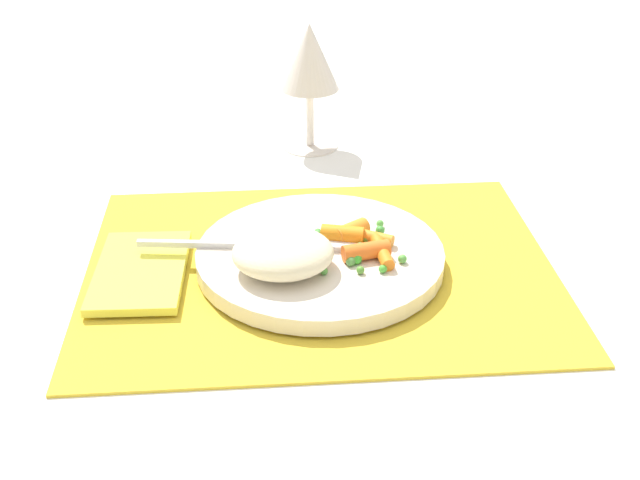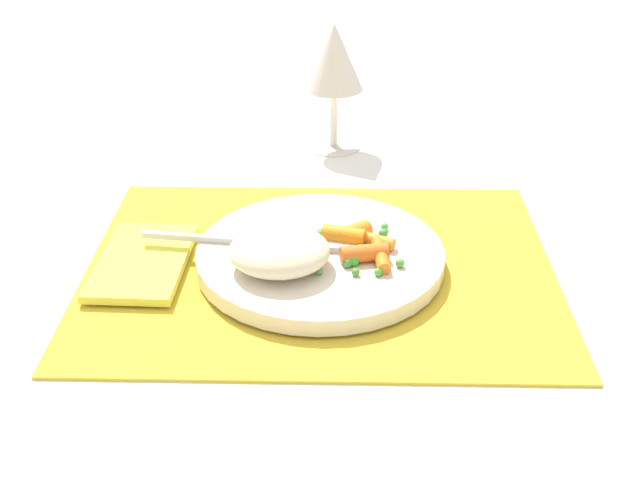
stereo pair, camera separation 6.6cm
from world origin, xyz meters
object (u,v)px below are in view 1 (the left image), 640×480
object	(u,v)px
carrot_portion	(360,241)
wine_glass	(310,61)
rice_mound	(283,253)
napkin	(140,271)
fork	(272,246)
plate	(320,256)

from	to	relation	value
carrot_portion	wine_glass	size ratio (longest dim) A/B	0.51
rice_mound	napkin	distance (m)	0.14
fork	wine_glass	world-z (taller)	wine_glass
carrot_portion	napkin	xyz separation A→B (m)	(-0.21, -0.01, -0.02)
carrot_portion	plate	bearing A→B (deg)	178.89
rice_mound	carrot_portion	world-z (taller)	rice_mound
plate	fork	size ratio (longest dim) A/B	1.11
fork	napkin	distance (m)	0.12
plate	napkin	size ratio (longest dim) A/B	1.72
carrot_portion	napkin	distance (m)	0.21
plate	carrot_portion	size ratio (longest dim) A/B	2.94
napkin	rice_mound	bearing A→B (deg)	-11.18
rice_mound	wine_glass	world-z (taller)	wine_glass
plate	carrot_portion	distance (m)	0.04
carrot_portion	napkin	world-z (taller)	carrot_portion
carrot_portion	wine_glass	xyz separation A→B (m)	(-0.03, 0.30, 0.08)
rice_mound	carrot_portion	size ratio (longest dim) A/B	1.15
plate	carrot_portion	world-z (taller)	carrot_portion
plate	carrot_portion	xyz separation A→B (m)	(0.04, -0.00, 0.02)
napkin	carrot_portion	bearing A→B (deg)	1.71
carrot_portion	wine_glass	world-z (taller)	wine_glass
plate	wine_glass	xyz separation A→B (m)	(0.01, 0.30, 0.10)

